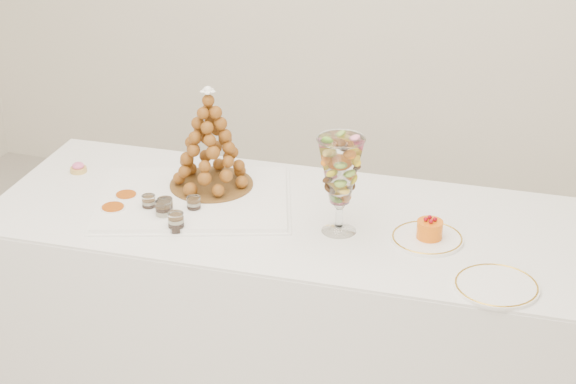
% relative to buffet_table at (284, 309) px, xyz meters
% --- Properties ---
extents(buffet_table, '(2.08, 0.91, 0.78)m').
position_rel_buffet_table_xyz_m(buffet_table, '(0.00, 0.00, 0.00)').
color(buffet_table, white).
rests_on(buffet_table, ground).
extents(lace_tray, '(0.78, 0.68, 0.02)m').
position_rel_buffet_table_xyz_m(lace_tray, '(-0.33, -0.01, 0.40)').
color(lace_tray, white).
rests_on(lace_tray, buffet_table).
extents(macaron_vase, '(0.15, 0.15, 0.33)m').
position_rel_buffet_table_xyz_m(macaron_vase, '(0.21, -0.06, 0.60)').
color(macaron_vase, white).
rests_on(macaron_vase, buffet_table).
extents(cake_plate, '(0.24, 0.24, 0.01)m').
position_rel_buffet_table_xyz_m(cake_plate, '(0.51, -0.03, 0.39)').
color(cake_plate, white).
rests_on(cake_plate, buffet_table).
extents(spare_plate, '(0.26, 0.26, 0.01)m').
position_rel_buffet_table_xyz_m(spare_plate, '(0.76, -0.26, 0.39)').
color(spare_plate, white).
rests_on(spare_plate, buffet_table).
extents(pink_tart, '(0.06, 0.06, 0.04)m').
position_rel_buffet_table_xyz_m(pink_tart, '(-0.84, 0.09, 0.40)').
color(pink_tart, tan).
rests_on(pink_tart, buffet_table).
extents(verrine_a, '(0.06, 0.06, 0.06)m').
position_rel_buffet_table_xyz_m(verrine_a, '(-0.45, -0.13, 0.42)').
color(verrine_a, white).
rests_on(verrine_a, buffet_table).
extents(verrine_b, '(0.06, 0.06, 0.07)m').
position_rel_buffet_table_xyz_m(verrine_b, '(-0.37, -0.15, 0.42)').
color(verrine_b, white).
rests_on(verrine_b, buffet_table).
extents(verrine_c, '(0.05, 0.05, 0.06)m').
position_rel_buffet_table_xyz_m(verrine_c, '(-0.29, -0.09, 0.42)').
color(verrine_c, white).
rests_on(verrine_c, buffet_table).
extents(verrine_d, '(0.06, 0.06, 0.07)m').
position_rel_buffet_table_xyz_m(verrine_d, '(-0.37, -0.17, 0.42)').
color(verrine_d, white).
rests_on(verrine_d, buffet_table).
extents(verrine_e, '(0.06, 0.06, 0.07)m').
position_rel_buffet_table_xyz_m(verrine_e, '(-0.30, -0.24, 0.42)').
color(verrine_e, white).
rests_on(verrine_e, buffet_table).
extents(ramekin_back, '(0.08, 0.08, 0.02)m').
position_rel_buffet_table_xyz_m(ramekin_back, '(-0.56, -0.08, 0.40)').
color(ramekin_back, white).
rests_on(ramekin_back, buffet_table).
extents(ramekin_front, '(0.09, 0.09, 0.03)m').
position_rel_buffet_table_xyz_m(ramekin_front, '(-0.56, -0.18, 0.40)').
color(ramekin_front, white).
rests_on(ramekin_front, buffet_table).
extents(croquembouche, '(0.30, 0.30, 0.38)m').
position_rel_buffet_table_xyz_m(croquembouche, '(-0.31, 0.09, 0.59)').
color(croquembouche, brown).
rests_on(croquembouche, lace_tray).
extents(mousse_cake, '(0.09, 0.09, 0.07)m').
position_rel_buffet_table_xyz_m(mousse_cake, '(0.51, -0.03, 0.43)').
color(mousse_cake, orange).
rests_on(mousse_cake, cake_plate).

